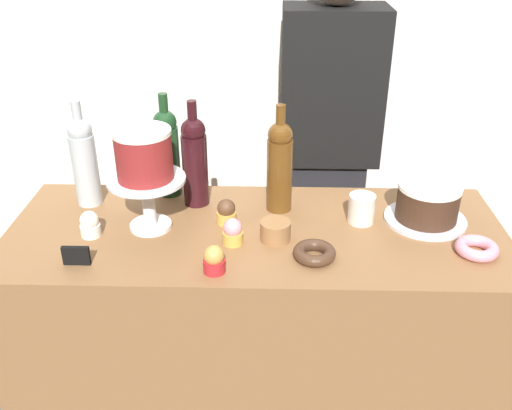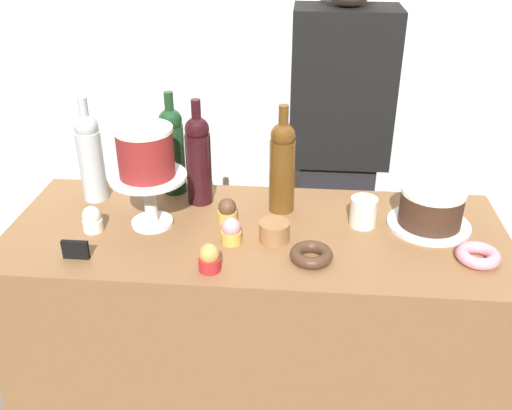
{
  "view_description": "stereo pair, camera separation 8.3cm",
  "coord_description": "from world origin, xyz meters",
  "px_view_note": "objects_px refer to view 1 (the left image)",
  "views": [
    {
      "loc": [
        0.04,
        -1.38,
        1.71
      ],
      "look_at": [
        0.0,
        0.0,
        0.97
      ],
      "focal_mm": 39.83,
      "sensor_mm": 36.0,
      "label": 1
    },
    {
      "loc": [
        0.12,
        -1.38,
        1.71
      ],
      "look_at": [
        0.0,
        0.0,
        0.97
      ],
      "focal_mm": 39.83,
      "sensor_mm": 36.0,
      "label": 2
    }
  ],
  "objects_px": {
    "barista_figure": "(327,159)",
    "white_layer_cake": "(144,154)",
    "wine_bottle_clear": "(84,160)",
    "cake_stand_pedestal": "(148,194)",
    "donut_pink": "(477,248)",
    "cupcake_vanilla": "(90,224)",
    "wine_bottle_amber": "(280,165)",
    "cupcake_chocolate": "(226,212)",
    "wine_bottle_green": "(167,151)",
    "wine_bottle_dark_red": "(195,160)",
    "cupcake_strawberry": "(233,232)",
    "cupcake_caramel": "(214,260)",
    "chocolate_round_cake": "(428,201)",
    "donut_chocolate": "(314,253)",
    "price_sign_chalkboard": "(76,256)",
    "coffee_cup_ceramic": "(361,209)",
    "cookie_stack": "(275,231)"
  },
  "relations": [
    {
      "from": "wine_bottle_clear",
      "to": "wine_bottle_dark_red",
      "type": "xyz_separation_m",
      "value": [
        0.33,
        0.01,
        0.0
      ]
    },
    {
      "from": "wine_bottle_clear",
      "to": "cake_stand_pedestal",
      "type": "bearing_deg",
      "value": -33.87
    },
    {
      "from": "cake_stand_pedestal",
      "to": "barista_figure",
      "type": "relative_size",
      "value": 0.13
    },
    {
      "from": "white_layer_cake",
      "to": "coffee_cup_ceramic",
      "type": "height_order",
      "value": "white_layer_cake"
    },
    {
      "from": "cupcake_strawberry",
      "to": "cupcake_chocolate",
      "type": "bearing_deg",
      "value": 102.91
    },
    {
      "from": "donut_chocolate",
      "to": "cupcake_chocolate",
      "type": "bearing_deg",
      "value": 143.76
    },
    {
      "from": "wine_bottle_green",
      "to": "donut_pink",
      "type": "relative_size",
      "value": 2.91
    },
    {
      "from": "donut_chocolate",
      "to": "coffee_cup_ceramic",
      "type": "distance_m",
      "value": 0.24
    },
    {
      "from": "donut_pink",
      "to": "cupcake_vanilla",
      "type": "bearing_deg",
      "value": 176.49
    },
    {
      "from": "wine_bottle_green",
      "to": "wine_bottle_dark_red",
      "type": "bearing_deg",
      "value": -34.71
    },
    {
      "from": "white_layer_cake",
      "to": "cupcake_chocolate",
      "type": "relative_size",
      "value": 2.09
    },
    {
      "from": "cupcake_vanilla",
      "to": "donut_chocolate",
      "type": "distance_m",
      "value": 0.62
    },
    {
      "from": "wine_bottle_amber",
      "to": "barista_figure",
      "type": "xyz_separation_m",
      "value": [
        0.19,
        0.48,
        -0.19
      ]
    },
    {
      "from": "cupcake_caramel",
      "to": "cupcake_chocolate",
      "type": "bearing_deg",
      "value": 87.02
    },
    {
      "from": "wine_bottle_amber",
      "to": "wine_bottle_clear",
      "type": "bearing_deg",
      "value": 177.85
    },
    {
      "from": "wine_bottle_clear",
      "to": "cupcake_strawberry",
      "type": "relative_size",
      "value": 4.38
    },
    {
      "from": "wine_bottle_clear",
      "to": "barista_figure",
      "type": "height_order",
      "value": "barista_figure"
    },
    {
      "from": "cupcake_strawberry",
      "to": "cookie_stack",
      "type": "xyz_separation_m",
      "value": [
        0.12,
        0.02,
        -0.01
      ]
    },
    {
      "from": "donut_chocolate",
      "to": "cupcake_strawberry",
      "type": "bearing_deg",
      "value": 162.67
    },
    {
      "from": "white_layer_cake",
      "to": "wine_bottle_amber",
      "type": "xyz_separation_m",
      "value": [
        0.37,
        0.12,
        -0.08
      ]
    },
    {
      "from": "cake_stand_pedestal",
      "to": "chocolate_round_cake",
      "type": "height_order",
      "value": "cake_stand_pedestal"
    },
    {
      "from": "cupcake_strawberry",
      "to": "white_layer_cake",
      "type": "bearing_deg",
      "value": 161.85
    },
    {
      "from": "price_sign_chalkboard",
      "to": "wine_bottle_green",
      "type": "bearing_deg",
      "value": 67.01
    },
    {
      "from": "wine_bottle_clear",
      "to": "cupcake_strawberry",
      "type": "height_order",
      "value": "wine_bottle_clear"
    },
    {
      "from": "wine_bottle_green",
      "to": "donut_pink",
      "type": "xyz_separation_m",
      "value": [
        0.86,
        -0.33,
        -0.13
      ]
    },
    {
      "from": "chocolate_round_cake",
      "to": "cupcake_strawberry",
      "type": "xyz_separation_m",
      "value": [
        -0.55,
        -0.14,
        -0.03
      ]
    },
    {
      "from": "wine_bottle_clear",
      "to": "donut_pink",
      "type": "distance_m",
      "value": 1.14
    },
    {
      "from": "wine_bottle_green",
      "to": "donut_chocolate",
      "type": "xyz_separation_m",
      "value": [
        0.44,
        -0.36,
        -0.13
      ]
    },
    {
      "from": "cake_stand_pedestal",
      "to": "cupcake_strawberry",
      "type": "relative_size",
      "value": 2.9
    },
    {
      "from": "wine_bottle_amber",
      "to": "cupcake_caramel",
      "type": "height_order",
      "value": "wine_bottle_amber"
    },
    {
      "from": "cupcake_strawberry",
      "to": "cupcake_vanilla",
      "type": "bearing_deg",
      "value": 175.74
    },
    {
      "from": "white_layer_cake",
      "to": "chocolate_round_cake",
      "type": "distance_m",
      "value": 0.81
    },
    {
      "from": "coffee_cup_ceramic",
      "to": "wine_bottle_clear",
      "type": "bearing_deg",
      "value": 173.29
    },
    {
      "from": "barista_figure",
      "to": "white_layer_cake",
      "type": "bearing_deg",
      "value": -132.48
    },
    {
      "from": "cupcake_vanilla",
      "to": "barista_figure",
      "type": "bearing_deg",
      "value": 42.6
    },
    {
      "from": "donut_pink",
      "to": "coffee_cup_ceramic",
      "type": "height_order",
      "value": "coffee_cup_ceramic"
    },
    {
      "from": "donut_pink",
      "to": "barista_figure",
      "type": "height_order",
      "value": "barista_figure"
    },
    {
      "from": "cupcake_caramel",
      "to": "price_sign_chalkboard",
      "type": "bearing_deg",
      "value": 176.41
    },
    {
      "from": "cupcake_strawberry",
      "to": "donut_pink",
      "type": "height_order",
      "value": "cupcake_strawberry"
    },
    {
      "from": "cake_stand_pedestal",
      "to": "cupcake_vanilla",
      "type": "relative_size",
      "value": 2.9
    },
    {
      "from": "chocolate_round_cake",
      "to": "cupcake_vanilla",
      "type": "distance_m",
      "value": 0.95
    },
    {
      "from": "cake_stand_pedestal",
      "to": "cupcake_strawberry",
      "type": "bearing_deg",
      "value": -18.15
    },
    {
      "from": "wine_bottle_green",
      "to": "donut_chocolate",
      "type": "height_order",
      "value": "wine_bottle_green"
    },
    {
      "from": "cupcake_chocolate",
      "to": "cookie_stack",
      "type": "xyz_separation_m",
      "value": [
        0.14,
        -0.09,
        -0.01
      ]
    },
    {
      "from": "cupcake_chocolate",
      "to": "cookie_stack",
      "type": "distance_m",
      "value": 0.17
    },
    {
      "from": "wine_bottle_dark_red",
      "to": "coffee_cup_ceramic",
      "type": "relative_size",
      "value": 3.83
    },
    {
      "from": "barista_figure",
      "to": "chocolate_round_cake",
      "type": "bearing_deg",
      "value": -66.67
    },
    {
      "from": "cake_stand_pedestal",
      "to": "chocolate_round_cake",
      "type": "relative_size",
      "value": 1.21
    },
    {
      "from": "wine_bottle_clear",
      "to": "wine_bottle_dark_red",
      "type": "height_order",
      "value": "same"
    },
    {
      "from": "coffee_cup_ceramic",
      "to": "white_layer_cake",
      "type": "bearing_deg",
      "value": -175.42
    }
  ]
}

